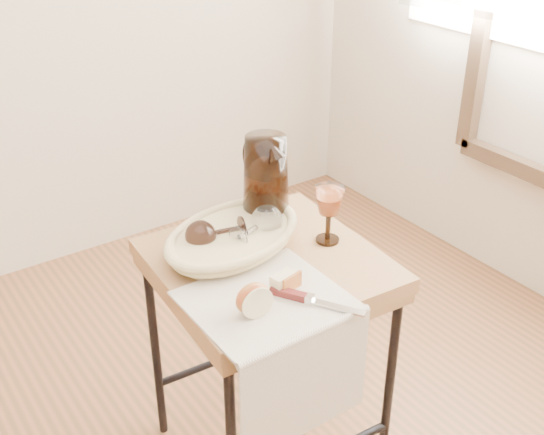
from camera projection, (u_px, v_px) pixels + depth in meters
side_table at (268, 363)px, 1.77m from camera, size 0.54×0.54×0.65m
tea_towel at (266, 301)px, 1.46m from camera, size 0.33×0.29×0.01m
bread_basket at (233, 239)px, 1.64m from camera, size 0.40×0.33×0.05m
goblet_lying_a at (219, 232)px, 1.62m from camera, size 0.14×0.10×0.08m
goblet_lying_b at (255, 228)px, 1.64m from camera, size 0.15×0.11×0.08m
pitcher at (266, 180)px, 1.72m from camera, size 0.21×0.27×0.28m
wine_goblet at (329, 214)px, 1.65m from camera, size 0.09×0.09×0.15m
apple_half at (252, 298)px, 1.40m from camera, size 0.08×0.04×0.07m
apple_wedge at (283, 281)px, 1.48m from camera, size 0.06×0.04×0.04m
table_knife at (313, 300)px, 1.44m from camera, size 0.13×0.19×0.02m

